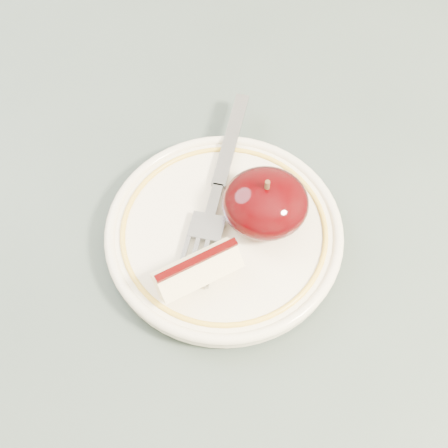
{
  "coord_description": "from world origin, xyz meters",
  "views": [
    {
      "loc": [
        -0.04,
        -0.27,
        1.2
      ],
      "look_at": [
        -0.04,
        -0.01,
        0.78
      ],
      "focal_mm": 50.0,
      "sensor_mm": 36.0,
      "label": 1
    }
  ],
  "objects_px": {
    "table": "(264,271)",
    "apple_half": "(265,203)",
    "plate": "(224,233)",
    "fork": "(218,187)"
  },
  "relations": [
    {
      "from": "table",
      "to": "fork",
      "type": "distance_m",
      "value": 0.12
    },
    {
      "from": "fork",
      "to": "table",
      "type": "bearing_deg",
      "value": -105.21
    },
    {
      "from": "apple_half",
      "to": "fork",
      "type": "bearing_deg",
      "value": 144.09
    },
    {
      "from": "plate",
      "to": "fork",
      "type": "xyz_separation_m",
      "value": [
        -0.0,
        0.04,
        0.01
      ]
    },
    {
      "from": "table",
      "to": "apple_half",
      "type": "relative_size",
      "value": 13.02
    },
    {
      "from": "apple_half",
      "to": "fork",
      "type": "height_order",
      "value": "apple_half"
    },
    {
      "from": "table",
      "to": "fork",
      "type": "bearing_deg",
      "value": 150.99
    },
    {
      "from": "plate",
      "to": "apple_half",
      "type": "xyz_separation_m",
      "value": [
        0.03,
        0.01,
        0.03
      ]
    },
    {
      "from": "table",
      "to": "apple_half",
      "type": "bearing_deg",
      "value": -155.33
    },
    {
      "from": "plate",
      "to": "fork",
      "type": "bearing_deg",
      "value": 96.42
    }
  ]
}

